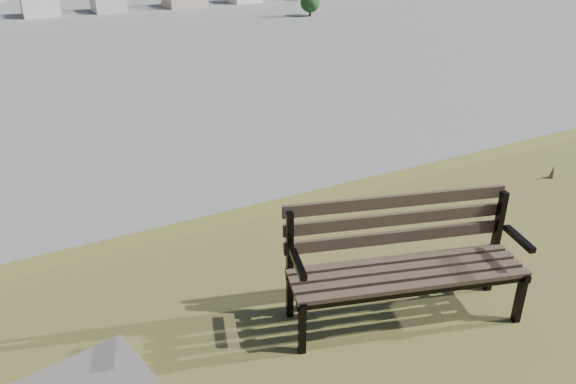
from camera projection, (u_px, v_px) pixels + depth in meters
park_bench at (403, 255)px, 4.46m from camera, size 1.96×1.10×0.98m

